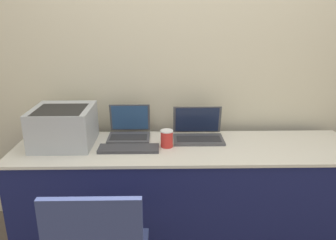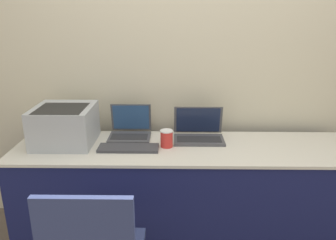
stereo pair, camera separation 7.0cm
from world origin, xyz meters
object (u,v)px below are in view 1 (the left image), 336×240
object	(u,v)px
laptop_left	(129,130)
external_keyboard	(129,149)
coffee_cup	(167,138)
printer	(63,125)
laptop_right	(198,132)

from	to	relation	value
laptop_left	external_keyboard	world-z (taller)	laptop_left
coffee_cup	external_keyboard	bearing A→B (deg)	-168.05
laptop_left	external_keyboard	xyz separation A→B (m)	(0.02, -0.24, -0.04)
printer	laptop_left	size ratio (longest dim) A/B	1.33
laptop_right	coffee_cup	distance (m)	0.27
printer	coffee_cup	bearing A→B (deg)	-4.50
laptop_right	external_keyboard	distance (m)	0.52
laptop_right	external_keyboard	world-z (taller)	laptop_right
laptop_left	printer	bearing A→B (deg)	-162.61
printer	laptop_right	distance (m)	0.94
laptop_left	laptop_right	xyz separation A→B (m)	(0.50, -0.05, -0.00)
external_keyboard	coffee_cup	world-z (taller)	coffee_cup
laptop_right	external_keyboard	xyz separation A→B (m)	(-0.48, -0.20, -0.04)
printer	laptop_right	xyz separation A→B (m)	(0.93, 0.09, -0.09)
laptop_left	coffee_cup	size ratio (longest dim) A/B	2.54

